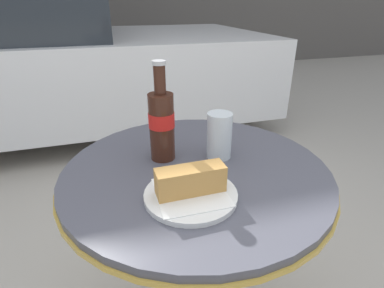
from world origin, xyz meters
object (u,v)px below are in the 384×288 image
object	(u,v)px
drinking_glass	(219,138)
lunch_plate_near	(191,188)
bistro_table	(196,218)
parked_car	(3,62)
cola_bottle_left	(162,123)

from	to	relation	value
drinking_glass	lunch_plate_near	bearing A→B (deg)	-129.04
bistro_table	parked_car	world-z (taller)	parked_car
drinking_glass	parked_car	size ratio (longest dim) A/B	0.03
bistro_table	drinking_glass	distance (m)	0.24
lunch_plate_near	parked_car	bearing A→B (deg)	110.73
cola_bottle_left	parked_car	xyz separation A→B (m)	(-0.94, 2.34, -0.20)
drinking_glass	lunch_plate_near	distance (m)	0.21
cola_bottle_left	lunch_plate_near	xyz separation A→B (m)	(0.02, -0.20, -0.08)
cola_bottle_left	drinking_glass	world-z (taller)	cola_bottle_left
drinking_glass	parked_car	distance (m)	2.62
cola_bottle_left	lunch_plate_near	bearing A→B (deg)	-84.47
bistro_table	parked_car	size ratio (longest dim) A/B	0.16
drinking_glass	cola_bottle_left	bearing A→B (deg)	165.42
cola_bottle_left	parked_car	distance (m)	2.53
drinking_glass	parked_car	world-z (taller)	parked_car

